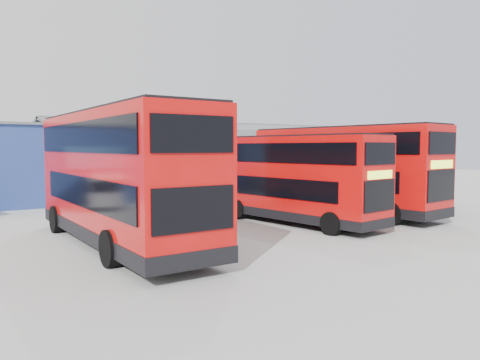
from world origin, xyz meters
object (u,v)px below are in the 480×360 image
Objects in this scene: double_decker_left at (118,179)px; double_decker_right at (342,171)px; double_decker_centre at (290,179)px; single_decker_blue at (349,177)px; maintenance_shed at (219,159)px.

double_decker_right is (13.05, 1.12, -0.10)m from double_decker_left.
double_decker_centre is 10.08m from single_decker_blue.
double_decker_left reaches higher than single_decker_blue.
double_decker_right is at bearing -100.08° from maintenance_shed.
maintenance_shed is 14.06m from single_decker_blue.
maintenance_shed reaches higher than double_decker_left.
double_decker_centre reaches higher than single_decker_blue.
double_decker_left is at bearing 176.86° from double_decker_centre.
double_decker_left is 1.03× the size of double_decker_right.
double_decker_left is 18.44m from single_decker_blue.
double_decker_centre is 0.89× the size of double_decker_right.
double_decker_centre is (8.71, 0.46, -0.37)m from double_decker_left.
maintenance_shed is 2.48× the size of single_decker_blue.
maintenance_shed is at bearing 74.85° from double_decker_right.
single_decker_blue is (9.06, 4.40, -0.47)m from double_decker_centre.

